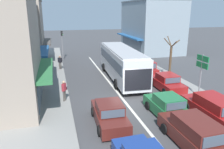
{
  "coord_description": "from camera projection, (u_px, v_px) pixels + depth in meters",
  "views": [
    {
      "loc": [
        -5.05,
        -14.93,
        6.88
      ],
      "look_at": [
        -0.07,
        3.96,
        1.2
      ],
      "focal_mm": 35.0,
      "sensor_mm": 36.0,
      "label": 1
    }
  ],
  "objects": [
    {
      "name": "sidewalk_left",
      "position": [
        39.0,
        85.0,
        20.91
      ],
      "size": [
        5.2,
        44.0,
        0.14
      ],
      "primitive_type": "cube",
      "color": "gray",
      "rests_on": "ground"
    },
    {
      "name": "city_bus",
      "position": [
        121.0,
        61.0,
        22.56
      ],
      "size": [
        3.1,
        10.96,
        3.23
      ],
      "color": "silver",
      "rests_on": "ground"
    },
    {
      "name": "pedestrian_with_handbag_near",
      "position": [
        64.0,
        89.0,
        16.85
      ],
      "size": [
        0.45,
        0.63,
        1.63
      ],
      "color": "#4C4742",
      "rests_on": "sidewalk_left"
    },
    {
      "name": "lane_centre_line",
      "position": [
        113.0,
        86.0,
        20.74
      ],
      "size": [
        0.2,
        28.0,
        0.01
      ],
      "primitive_type": "cube",
      "color": "silver",
      "rests_on": "ground"
    },
    {
      "name": "ground_plane",
      "position": [
        126.0,
        103.0,
        17.02
      ],
      "size": [
        140.0,
        140.0,
        0.0
      ],
      "primitive_type": "plane",
      "color": "#3F3F42"
    },
    {
      "name": "kerb_right",
      "position": [
        162.0,
        75.0,
        24.09
      ],
      "size": [
        2.8,
        44.0,
        0.12
      ],
      "primitive_type": "cube",
      "color": "gray",
      "rests_on": "ground"
    },
    {
      "name": "parked_wagon_kerb_front",
      "position": [
        212.0,
        108.0,
        14.35
      ],
      "size": [
        2.02,
        4.54,
        1.58
      ],
      "color": "maroon",
      "rests_on": "ground"
    },
    {
      "name": "sedan_behind_bus_near",
      "position": [
        109.0,
        114.0,
        13.68
      ],
      "size": [
        1.99,
        4.25,
        1.47
      ],
      "color": "#561E19",
      "rests_on": "ground"
    },
    {
      "name": "shopfront_far_end",
      "position": [
        15.0,
        31.0,
        29.72
      ],
      "size": [
        8.39,
        7.66,
        8.45
      ],
      "color": "gray",
      "rests_on": "ground"
    },
    {
      "name": "sedan_queue_gap_filler",
      "position": [
        168.0,
        107.0,
        14.71
      ],
      "size": [
        1.97,
        4.24,
        1.47
      ],
      "color": "#1E6638",
      "rests_on": "ground"
    },
    {
      "name": "traffic_light_downstreet",
      "position": [
        62.0,
        40.0,
        31.42
      ],
      "size": [
        0.33,
        0.24,
        4.2
      ],
      "color": "gray",
      "rests_on": "ground"
    },
    {
      "name": "pedestrian_browsing_midblock",
      "position": [
        60.0,
        62.0,
        26.13
      ],
      "size": [
        0.52,
        0.36,
        1.63
      ],
      "color": "#4C4742",
      "rests_on": "sidewalk_left"
    },
    {
      "name": "shopfront_mid_block",
      "position": [
        3.0,
        42.0,
        22.58
      ],
      "size": [
        7.94,
        7.77,
        7.57
      ],
      "color": "gray",
      "rests_on": "ground"
    },
    {
      "name": "street_tree_right",
      "position": [
        170.0,
        59.0,
        22.71
      ],
      "size": [
        1.83,
        1.92,
        4.39
      ],
      "color": "brown",
      "rests_on": "ground"
    },
    {
      "name": "parked_hatchback_kerb_rear",
      "position": [
        128.0,
        58.0,
        30.05
      ],
      "size": [
        1.83,
        3.71,
        1.54
      ],
      "color": "black",
      "rests_on": "ground"
    },
    {
      "name": "directional_road_sign",
      "position": [
        202.0,
        66.0,
        17.38
      ],
      "size": [
        0.1,
        1.4,
        3.6
      ],
      "color": "gray",
      "rests_on": "ground"
    },
    {
      "name": "parked_wagon_kerb_third",
      "position": [
        144.0,
        67.0,
        24.77
      ],
      "size": [
        2.04,
        4.55,
        1.58
      ],
      "color": "maroon",
      "rests_on": "ground"
    },
    {
      "name": "wagon_queue_far_back",
      "position": [
        194.0,
        133.0,
        11.44
      ],
      "size": [
        2.02,
        4.54,
        1.58
      ],
      "color": "#561E19",
      "rests_on": "ground"
    },
    {
      "name": "building_right_far",
      "position": [
        151.0,
        27.0,
        38.12
      ],
      "size": [
        8.34,
        11.78,
        8.61
      ],
      "color": "#84939E",
      "rests_on": "ground"
    },
    {
      "name": "parked_sedan_kerb_second",
      "position": [
        167.0,
        83.0,
        19.75
      ],
      "size": [
        1.91,
        4.21,
        1.47
      ],
      "color": "maroon",
      "rests_on": "ground"
    }
  ]
}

